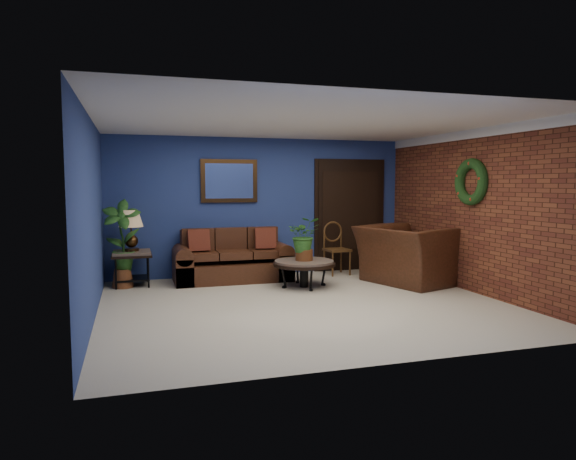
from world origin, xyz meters
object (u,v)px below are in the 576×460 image
object	(u,v)px
table_lamp	(131,226)
side_chair	(335,244)
sofa	(232,263)
coffee_table	(304,264)
armchair	(409,255)
end_table	(132,259)

from	to	relation	value
table_lamp	side_chair	size ratio (longest dim) A/B	0.67
sofa	side_chair	distance (m)	1.97
coffee_table	table_lamp	distance (m)	2.89
side_chair	armchair	size ratio (longest dim) A/B	0.66
table_lamp	armchair	distance (m)	4.62
sofa	armchair	bearing A→B (deg)	-22.51
sofa	side_chair	size ratio (longest dim) A/B	2.05
end_table	table_lamp	distance (m)	0.55
end_table	side_chair	bearing A→B (deg)	1.13
end_table	armchair	xyz separation A→B (m)	(4.45, -1.13, 0.04)
end_table	armchair	bearing A→B (deg)	-14.25
sofa	side_chair	xyz separation A→B (m)	(1.95, 0.05, 0.25)
coffee_table	table_lamp	size ratio (longest dim) A/B	1.56
coffee_table	armchair	distance (m)	1.80
coffee_table	armchair	size ratio (longest dim) A/B	0.68
side_chair	sofa	bearing A→B (deg)	176.73
sofa	coffee_table	size ratio (longest dim) A/B	1.97
coffee_table	table_lamp	world-z (taller)	table_lamp
end_table	side_chair	distance (m)	3.62
sofa	end_table	distance (m)	1.67
sofa	armchair	distance (m)	3.02
sofa	end_table	world-z (taller)	sofa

